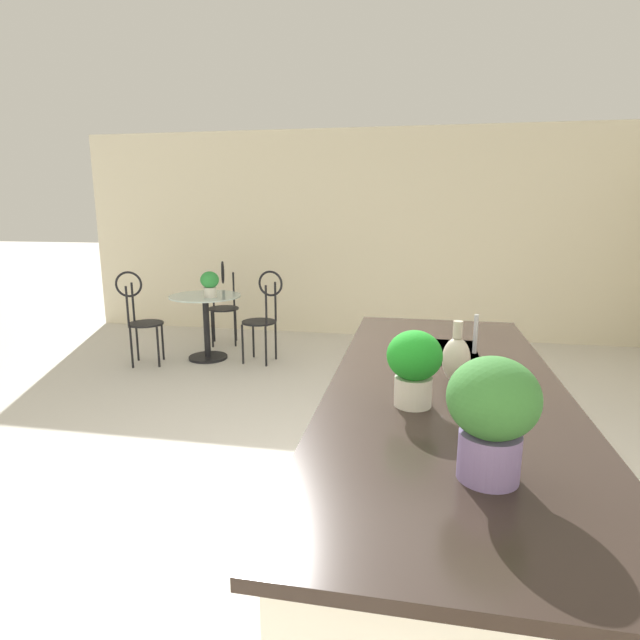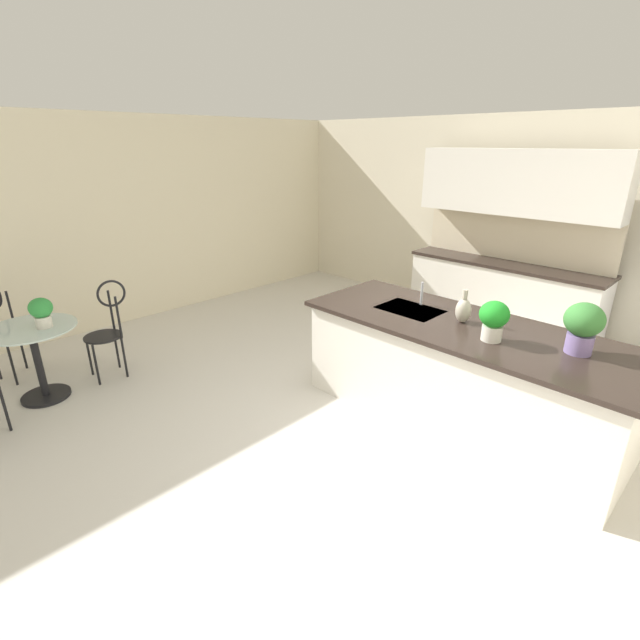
{
  "view_description": "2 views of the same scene",
  "coord_description": "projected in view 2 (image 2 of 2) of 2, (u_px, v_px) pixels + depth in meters",
  "views": [
    {
      "loc": [
        2.63,
        0.7,
        1.72
      ],
      "look_at": [
        -1.3,
        -0.05,
        0.84
      ],
      "focal_mm": 28.9,
      "sensor_mm": 36.0,
      "label": 1
    },
    {
      "loc": [
        1.97,
        -2.54,
        2.35
      ],
      "look_at": [
        -0.76,
        0.19,
        0.86
      ],
      "focal_mm": 25.82,
      "sensor_mm": 36.0,
      "label": 2
    }
  ],
  "objects": [
    {
      "name": "ground_plane",
      "position": [
        368.0,
        445.0,
        3.82
      ],
      "size": [
        40.0,
        40.0,
        0.0
      ],
      "primitive_type": "plane",
      "color": "beige"
    },
    {
      "name": "wall_back",
      "position": [
        559.0,
        228.0,
        5.75
      ],
      "size": [
        9.0,
        0.12,
        2.7
      ],
      "primitive_type": "cube",
      "color": "beige",
      "rests_on": "ground"
    },
    {
      "name": "wall_left_window",
      "position": [
        125.0,
        222.0,
        6.14
      ],
      "size": [
        0.12,
        7.8,
        2.7
      ],
      "primitive_type": "cube",
      "color": "beige",
      "rests_on": "ground"
    },
    {
      "name": "kitchen_island",
      "position": [
        459.0,
        373.0,
        4.02
      ],
      "size": [
        2.8,
        1.06,
        0.92
      ],
      "color": "white",
      "rests_on": "ground"
    },
    {
      "name": "back_counter_run",
      "position": [
        502.0,
        294.0,
        6.02
      ],
      "size": [
        2.44,
        0.64,
        1.52
      ],
      "color": "white",
      "rests_on": "ground"
    },
    {
      "name": "upper_cabinet_run",
      "position": [
        518.0,
        182.0,
        5.49
      ],
      "size": [
        2.4,
        0.36,
        0.76
      ],
      "color": "white",
      "rests_on": "back_counter_run"
    },
    {
      "name": "bistro_table",
      "position": [
        37.0,
        356.0,
        4.38
      ],
      "size": [
        0.8,
        0.8,
        0.74
      ],
      "color": "black",
      "rests_on": "ground"
    },
    {
      "name": "chair_near_window",
      "position": [
        6.0,
        326.0,
        4.76
      ],
      "size": [
        0.52,
        0.48,
        1.04
      ],
      "color": "black",
      "rests_on": "ground"
    },
    {
      "name": "chair_toward_desk",
      "position": [
        107.0,
        325.0,
        4.78
      ],
      "size": [
        0.42,
        0.5,
        1.04
      ],
      "color": "black",
      "rests_on": "ground"
    },
    {
      "name": "sink_faucet",
      "position": [
        422.0,
        293.0,
        4.29
      ],
      "size": [
        0.02,
        0.02,
        0.22
      ],
      "primitive_type": "cylinder",
      "color": "#B2B5BA",
      "rests_on": "kitchen_island"
    },
    {
      "name": "potted_plant_on_table",
      "position": [
        41.0,
        311.0,
        4.22
      ],
      "size": [
        0.2,
        0.2,
        0.29
      ],
      "color": "beige",
      "rests_on": "bistro_table"
    },
    {
      "name": "potted_plant_counter_far",
      "position": [
        583.0,
        325.0,
        3.27
      ],
      "size": [
        0.27,
        0.27,
        0.38
      ],
      "color": "#7A669E",
      "rests_on": "kitchen_island"
    },
    {
      "name": "potted_plant_counter_near",
      "position": [
        494.0,
        318.0,
        3.49
      ],
      "size": [
        0.22,
        0.22,
        0.32
      ],
      "color": "beige",
      "rests_on": "kitchen_island"
    },
    {
      "name": "vase_on_counter",
      "position": [
        463.0,
        310.0,
        3.87
      ],
      "size": [
        0.13,
        0.13,
        0.29
      ],
      "color": "#BCB29E",
      "rests_on": "kitchen_island"
    }
  ]
}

